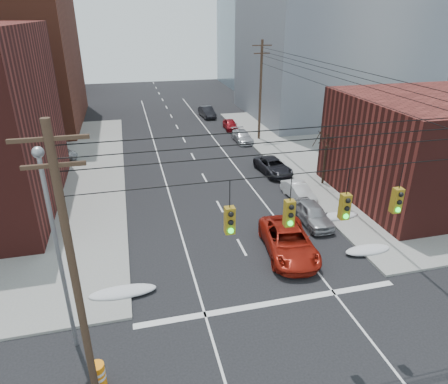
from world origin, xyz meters
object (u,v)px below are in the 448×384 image
parked_car_a (312,214)px  parked_car_c (273,166)px  parked_car_b (299,192)px  red_pickup (288,241)px  lot_car_d (14,174)px  parked_car_e (230,125)px  lot_car_a (13,184)px  parked_car_f (207,112)px  parked_car_d (242,136)px  lot_car_b (48,156)px  construction_barrel (98,375)px

parked_car_a → parked_car_c: 9.72m
parked_car_c → parked_car_b: bearing=-95.3°
red_pickup → lot_car_d: size_ratio=1.56×
parked_car_a → parked_car_b: parked_car_a is taller
parked_car_e → lot_car_d: lot_car_d is taller
red_pickup → parked_car_a: red_pickup is taller
lot_car_a → lot_car_d: 2.70m
parked_car_c → lot_car_d: bearing=166.0°
parked_car_b → parked_car_c: (0.00, 5.78, 0.03)m
parked_car_f → lot_car_d: bearing=-141.8°
parked_car_d → lot_car_b: lot_car_b is taller
red_pickup → parked_car_b: (3.81, 7.12, -0.19)m
parked_car_c → lot_car_b: 21.68m
red_pickup → parked_car_e: 28.58m
lot_car_a → construction_barrel: size_ratio=3.77×
parked_car_e → lot_car_a: (-22.20, -14.61, 0.19)m
parked_car_d → lot_car_d: (-22.71, -6.65, 0.17)m
construction_barrel → lot_car_a: bearing=109.4°
parked_car_b → lot_car_a: 23.16m
parked_car_a → lot_car_b: size_ratio=0.80×
lot_car_d → construction_barrel: lot_car_d is taller
parked_car_b → lot_car_d: size_ratio=1.02×
construction_barrel → red_pickup: bearing=33.1°
parked_car_c → lot_car_b: (-20.41, 7.30, 0.23)m
lot_car_d → parked_car_c: bearing=-104.9°
parked_car_b → construction_barrel: parked_car_b is taller
parked_car_a → lot_car_b: bearing=139.1°
parked_car_c → red_pickup: bearing=-111.8°
lot_car_a → lot_car_b: lot_car_b is taller
red_pickup → lot_car_b: (-16.60, 20.20, 0.07)m
parked_car_a → lot_car_d: parked_car_a is taller
construction_barrel → lot_car_b: bearing=101.5°
parked_car_a → lot_car_a: size_ratio=1.05×
parked_car_f → parked_car_d: bearing=-86.9°
parked_car_e → lot_car_b: 21.97m
parked_car_c → lot_car_a: (-22.20, 0.82, 0.16)m
red_pickup → parked_car_c: size_ratio=1.23×
parked_car_e → lot_car_b: (-20.41, -8.12, 0.26)m
parked_car_e → construction_barrel: (-14.83, -35.49, -0.08)m
lot_car_d → construction_barrel: (7.88, -23.54, -0.24)m
parked_car_d → parked_car_b: bearing=-90.5°
parked_car_a → lot_car_a: (-21.51, 10.52, 0.09)m
parked_car_b → lot_car_d: bearing=153.2°
lot_car_b → red_pickup: bearing=-159.8°
lot_car_d → parked_car_a: bearing=-127.1°
construction_barrel → parked_car_f: bearing=72.7°
parked_car_a → parked_car_b: (0.69, 3.92, -0.09)m
parked_car_c → parked_car_f: bearing=88.6°
parked_car_a → parked_car_d: (0.69, 19.82, -0.11)m
lot_car_a → construction_barrel: (7.37, -20.89, -0.27)m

